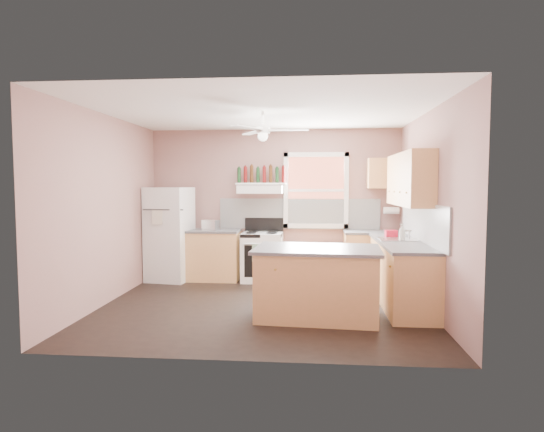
# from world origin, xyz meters

# --- Properties ---
(floor) EXTENTS (4.50, 4.50, 0.00)m
(floor) POSITION_xyz_m (0.00, 0.00, 0.00)
(floor) COLOR black
(floor) RESTS_ON ground
(ceiling) EXTENTS (4.50, 4.50, 0.00)m
(ceiling) POSITION_xyz_m (0.00, 0.00, 2.70)
(ceiling) COLOR white
(ceiling) RESTS_ON ground
(wall_back) EXTENTS (4.50, 0.05, 2.70)m
(wall_back) POSITION_xyz_m (0.00, 2.02, 1.35)
(wall_back) COLOR #8E665F
(wall_back) RESTS_ON ground
(wall_right) EXTENTS (0.05, 4.00, 2.70)m
(wall_right) POSITION_xyz_m (2.27, 0.00, 1.35)
(wall_right) COLOR #8E665F
(wall_right) RESTS_ON ground
(wall_left) EXTENTS (0.05, 4.00, 2.70)m
(wall_left) POSITION_xyz_m (-2.27, 0.00, 1.35)
(wall_left) COLOR #8E665F
(wall_left) RESTS_ON ground
(backsplash_back) EXTENTS (2.90, 0.03, 0.55)m
(backsplash_back) POSITION_xyz_m (0.45, 1.99, 1.18)
(backsplash_back) COLOR white
(backsplash_back) RESTS_ON wall_back
(backsplash_right) EXTENTS (0.03, 2.60, 0.55)m
(backsplash_right) POSITION_xyz_m (2.23, 0.30, 1.18)
(backsplash_right) COLOR white
(backsplash_right) RESTS_ON wall_right
(window_view) EXTENTS (1.00, 0.02, 1.20)m
(window_view) POSITION_xyz_m (0.75, 1.98, 1.60)
(window_view) COLOR brown
(window_view) RESTS_ON wall_back
(window_frame) EXTENTS (1.16, 0.07, 1.36)m
(window_frame) POSITION_xyz_m (0.75, 1.96, 1.60)
(window_frame) COLOR white
(window_frame) RESTS_ON wall_back
(refrigerator) EXTENTS (0.79, 0.77, 1.66)m
(refrigerator) POSITION_xyz_m (-1.84, 1.59, 0.83)
(refrigerator) COLOR white
(refrigerator) RESTS_ON floor
(base_cabinet_left) EXTENTS (0.90, 0.60, 0.86)m
(base_cabinet_left) POSITION_xyz_m (-1.06, 1.70, 0.43)
(base_cabinet_left) COLOR tan
(base_cabinet_left) RESTS_ON floor
(counter_left) EXTENTS (0.92, 0.62, 0.04)m
(counter_left) POSITION_xyz_m (-1.06, 1.70, 0.88)
(counter_left) COLOR #4B4B4D
(counter_left) RESTS_ON base_cabinet_left
(toaster) EXTENTS (0.32, 0.25, 0.18)m
(toaster) POSITION_xyz_m (-1.10, 1.61, 0.99)
(toaster) COLOR silver
(toaster) RESTS_ON counter_left
(stove) EXTENTS (0.71, 0.65, 0.86)m
(stove) POSITION_xyz_m (-0.19, 1.67, 0.43)
(stove) COLOR white
(stove) RESTS_ON floor
(range_hood) EXTENTS (0.78, 0.50, 0.14)m
(range_hood) POSITION_xyz_m (-0.23, 1.75, 1.62)
(range_hood) COLOR white
(range_hood) RESTS_ON wall_back
(bottle_shelf) EXTENTS (0.90, 0.26, 0.03)m
(bottle_shelf) POSITION_xyz_m (-0.23, 1.87, 1.72)
(bottle_shelf) COLOR white
(bottle_shelf) RESTS_ON range_hood
(cart) EXTENTS (0.75, 0.61, 0.64)m
(cart) POSITION_xyz_m (0.72, 1.75, 0.32)
(cart) COLOR tan
(cart) RESTS_ON floor
(base_cabinet_corner) EXTENTS (1.00, 0.60, 0.86)m
(base_cabinet_corner) POSITION_xyz_m (1.75, 1.70, 0.43)
(base_cabinet_corner) COLOR tan
(base_cabinet_corner) RESTS_ON floor
(base_cabinet_right) EXTENTS (0.60, 2.20, 0.86)m
(base_cabinet_right) POSITION_xyz_m (1.95, 0.30, 0.43)
(base_cabinet_right) COLOR tan
(base_cabinet_right) RESTS_ON floor
(counter_corner) EXTENTS (1.02, 0.62, 0.04)m
(counter_corner) POSITION_xyz_m (1.75, 1.70, 0.88)
(counter_corner) COLOR #4B4B4D
(counter_corner) RESTS_ON base_cabinet_corner
(counter_right) EXTENTS (0.62, 2.22, 0.04)m
(counter_right) POSITION_xyz_m (1.94, 0.30, 0.88)
(counter_right) COLOR #4B4B4D
(counter_right) RESTS_ON base_cabinet_right
(sink) EXTENTS (0.55, 0.45, 0.03)m
(sink) POSITION_xyz_m (1.94, 0.50, 0.90)
(sink) COLOR silver
(sink) RESTS_ON counter_right
(faucet) EXTENTS (0.03, 0.03, 0.14)m
(faucet) POSITION_xyz_m (2.10, 0.50, 0.97)
(faucet) COLOR silver
(faucet) RESTS_ON sink
(upper_cabinet_right) EXTENTS (0.33, 1.80, 0.76)m
(upper_cabinet_right) POSITION_xyz_m (2.08, 0.50, 1.78)
(upper_cabinet_right) COLOR tan
(upper_cabinet_right) RESTS_ON wall_right
(upper_cabinet_corner) EXTENTS (0.60, 0.33, 0.52)m
(upper_cabinet_corner) POSITION_xyz_m (1.95, 1.83, 1.90)
(upper_cabinet_corner) COLOR tan
(upper_cabinet_corner) RESTS_ON wall_back
(paper_towel) EXTENTS (0.26, 0.12, 0.12)m
(paper_towel) POSITION_xyz_m (2.07, 1.86, 1.25)
(paper_towel) COLOR white
(paper_towel) RESTS_ON wall_back
(island) EXTENTS (1.57, 1.05, 0.86)m
(island) POSITION_xyz_m (0.75, -0.45, 0.43)
(island) COLOR tan
(island) RESTS_ON floor
(island_top) EXTENTS (1.66, 1.15, 0.04)m
(island_top) POSITION_xyz_m (0.75, -0.45, 0.88)
(island_top) COLOR #4B4B4D
(island_top) RESTS_ON island
(ceiling_fan_hub) EXTENTS (0.20, 0.20, 0.08)m
(ceiling_fan_hub) POSITION_xyz_m (0.00, 0.00, 2.45)
(ceiling_fan_hub) COLOR white
(ceiling_fan_hub) RESTS_ON ceiling
(soap_bottle) EXTENTS (0.10, 0.10, 0.24)m
(soap_bottle) POSITION_xyz_m (1.97, 0.35, 1.02)
(soap_bottle) COLOR silver
(soap_bottle) RESTS_ON counter_right
(red_caddy) EXTENTS (0.19, 0.13, 0.10)m
(red_caddy) POSITION_xyz_m (1.91, 0.89, 0.95)
(red_caddy) COLOR red
(red_caddy) RESTS_ON counter_right
(wine_bottles) EXTENTS (0.86, 0.06, 0.31)m
(wine_bottles) POSITION_xyz_m (-0.23, 1.87, 1.88)
(wine_bottles) COLOR #143819
(wine_bottles) RESTS_ON bottle_shelf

